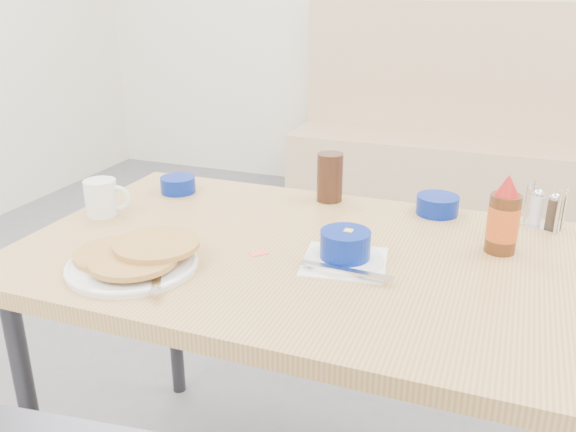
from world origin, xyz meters
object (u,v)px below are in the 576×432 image
(butter_bowl, at_px, (437,205))
(condiment_caddy, at_px, (544,212))
(pancake_plate, at_px, (134,259))
(coffee_mug, at_px, (103,197))
(dining_table, at_px, (326,278))
(syrup_bottle, at_px, (503,219))
(amber_tumbler, at_px, (330,177))
(grits_setting, at_px, (345,249))
(creamer_bowl, at_px, (178,185))
(booth_bench, at_px, (450,152))

(butter_bowl, bearing_deg, condiment_caddy, 0.10)
(pancake_plate, distance_m, coffee_mug, 0.35)
(dining_table, height_order, butter_bowl, butter_bowl)
(coffee_mug, height_order, butter_bowl, coffee_mug)
(syrup_bottle, bearing_deg, amber_tumbler, 157.39)
(dining_table, bearing_deg, amber_tumbler, 106.37)
(dining_table, relative_size, butter_bowl, 12.86)
(coffee_mug, bearing_deg, grits_setting, -4.98)
(coffee_mug, xyz_separation_m, condiment_caddy, (1.07, 0.31, -0.01))
(grits_setting, height_order, creamer_bowl, grits_setting)
(booth_bench, xyz_separation_m, condiment_caddy, (0.45, -2.19, 0.45))
(creamer_bowl, bearing_deg, syrup_bottle, -6.67)
(coffee_mug, height_order, amber_tumbler, amber_tumbler)
(booth_bench, height_order, condiment_caddy, booth_bench)
(dining_table, height_order, pancake_plate, pancake_plate)
(amber_tumbler, relative_size, condiment_caddy, 1.20)
(pancake_plate, bearing_deg, amber_tumbler, 64.71)
(coffee_mug, relative_size, grits_setting, 0.54)
(amber_tumbler, bearing_deg, condiment_caddy, 0.00)
(coffee_mug, relative_size, syrup_bottle, 0.66)
(amber_tumbler, bearing_deg, syrup_bottle, -22.61)
(syrup_bottle, bearing_deg, creamer_bowl, 173.33)
(coffee_mug, bearing_deg, syrup_bottle, 7.20)
(pancake_plate, xyz_separation_m, amber_tumbler, (0.26, 0.55, 0.05))
(pancake_plate, relative_size, amber_tumbler, 2.07)
(grits_setting, distance_m, amber_tumbler, 0.40)
(booth_bench, relative_size, butter_bowl, 17.45)
(butter_bowl, distance_m, syrup_bottle, 0.26)
(booth_bench, height_order, amber_tumbler, booth_bench)
(booth_bench, distance_m, coffee_mug, 2.62)
(condiment_caddy, bearing_deg, pancake_plate, -121.34)
(booth_bench, height_order, syrup_bottle, booth_bench)
(booth_bench, xyz_separation_m, dining_table, (0.00, -2.53, 0.35))
(creamer_bowl, bearing_deg, butter_bowl, 6.88)
(booth_bench, height_order, grits_setting, booth_bench)
(butter_bowl, bearing_deg, syrup_bottle, -49.07)
(coffee_mug, bearing_deg, butter_bowl, 21.21)
(amber_tumbler, height_order, syrup_bottle, syrup_bottle)
(creamer_bowl, xyz_separation_m, butter_bowl, (0.72, 0.09, 0.00))
(creamer_bowl, relative_size, amber_tumbler, 0.75)
(dining_table, distance_m, butter_bowl, 0.40)
(dining_table, relative_size, grits_setting, 6.33)
(creamer_bowl, xyz_separation_m, condiment_caddy, (0.98, 0.09, 0.02))
(grits_setting, relative_size, butter_bowl, 2.03)
(coffee_mug, height_order, condiment_caddy, condiment_caddy)
(pancake_plate, bearing_deg, creamer_bowl, 109.70)
(coffee_mug, xyz_separation_m, amber_tumbler, (0.52, 0.31, 0.02))
(creamer_bowl, relative_size, butter_bowl, 0.92)
(pancake_plate, xyz_separation_m, butter_bowl, (0.56, 0.55, 0.00))
(pancake_plate, distance_m, butter_bowl, 0.78)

